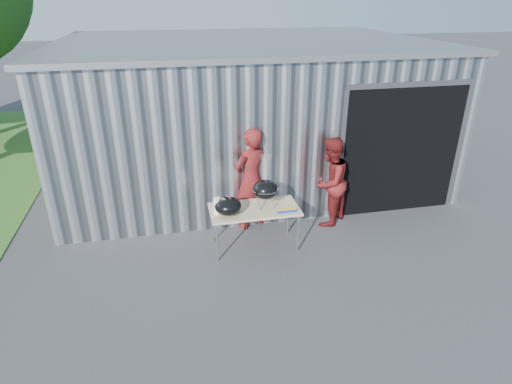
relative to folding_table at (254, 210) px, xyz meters
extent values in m
plane|color=#343437|center=(-0.23, -0.92, -0.71)|extent=(80.00, 80.00, 0.00)
cube|color=silver|center=(0.57, 3.78, 0.79)|extent=(8.00, 6.00, 3.00)
cube|color=slate|center=(0.57, 3.78, 2.34)|extent=(8.20, 6.20, 0.10)
cube|color=black|center=(3.07, 1.35, 0.54)|extent=(2.40, 1.20, 2.50)
cube|color=#4C4C51|center=(3.07, 0.78, 1.84)|extent=(2.52, 0.08, 0.10)
cube|color=tan|center=(0.00, 0.00, 0.02)|extent=(1.50, 0.75, 0.04)
cylinder|color=silver|center=(-0.69, -0.32, -0.35)|extent=(0.03, 0.03, 0.71)
cylinder|color=silver|center=(0.69, -0.32, -0.35)|extent=(0.03, 0.03, 0.71)
cylinder|color=silver|center=(-0.69, 0.31, -0.35)|extent=(0.03, 0.03, 0.71)
cylinder|color=silver|center=(0.69, 0.31, -0.35)|extent=(0.03, 0.03, 0.71)
ellipsoid|color=black|center=(0.18, -0.01, 0.38)|extent=(0.43, 0.43, 0.32)
cylinder|color=silver|center=(0.18, -0.01, 0.39)|extent=(0.43, 0.43, 0.02)
cylinder|color=silver|center=(0.18, -0.01, 0.40)|extent=(0.41, 0.41, 0.01)
cylinder|color=silver|center=(0.18, 0.13, 0.16)|extent=(0.02, 0.02, 0.24)
cylinder|color=silver|center=(0.06, -0.08, 0.16)|extent=(0.02, 0.02, 0.24)
cylinder|color=silver|center=(0.31, -0.08, 0.16)|extent=(0.02, 0.02, 0.24)
cylinder|color=#C77347|center=(0.05, -0.01, 0.41)|extent=(0.02, 0.14, 0.02)
cylinder|color=#C77347|center=(0.09, -0.01, 0.41)|extent=(0.02, 0.14, 0.02)
cylinder|color=#C77347|center=(0.12, -0.01, 0.41)|extent=(0.02, 0.14, 0.02)
cylinder|color=#C77347|center=(0.15, -0.01, 0.41)|extent=(0.02, 0.14, 0.02)
cylinder|color=#C77347|center=(0.18, -0.01, 0.41)|extent=(0.02, 0.14, 0.02)
cylinder|color=#C77347|center=(0.22, -0.01, 0.41)|extent=(0.02, 0.14, 0.02)
cylinder|color=#C77347|center=(0.25, -0.01, 0.41)|extent=(0.02, 0.14, 0.02)
cylinder|color=#C77347|center=(0.28, -0.01, 0.41)|extent=(0.02, 0.14, 0.02)
cylinder|color=#C77347|center=(0.32, -0.01, 0.41)|extent=(0.02, 0.14, 0.02)
cone|color=silver|center=(0.18, -0.01, 0.70)|extent=(0.20, 0.20, 0.55)
ellipsoid|color=black|center=(-0.46, -0.10, 0.18)|extent=(0.44, 0.44, 0.29)
cylinder|color=black|center=(-0.46, -0.10, 0.34)|extent=(0.05, 0.05, 0.03)
cylinder|color=white|center=(-0.63, -0.05, 0.18)|extent=(0.12, 0.12, 0.28)
cube|color=white|center=(-0.55, 0.17, 0.09)|extent=(0.20, 0.15, 0.10)
cube|color=#1A22AC|center=(0.50, -0.25, 0.07)|extent=(0.32, 0.05, 0.05)
cube|color=yellow|center=(0.50, -0.25, 0.10)|extent=(0.32, 0.05, 0.01)
imported|color=maroon|center=(0.10, 0.75, 0.25)|extent=(0.83, 0.71, 1.92)
imported|color=maroon|center=(1.55, 0.56, 0.14)|extent=(1.05, 1.04, 1.71)
camera|label=1|loc=(-1.33, -6.27, 3.33)|focal=30.00mm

